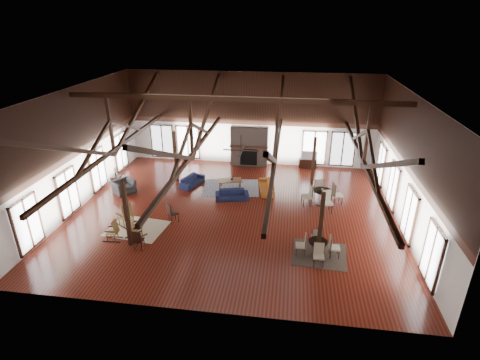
# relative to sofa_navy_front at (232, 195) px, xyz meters

# --- Properties ---
(floor) EXTENTS (16.00, 16.00, 0.00)m
(floor) POSITION_rel_sofa_navy_front_xyz_m (0.32, -1.46, -0.26)
(floor) COLOR #5D1F13
(floor) RESTS_ON ground
(ceiling) EXTENTS (16.00, 14.00, 0.02)m
(ceiling) POSITION_rel_sofa_navy_front_xyz_m (0.32, -1.46, 5.74)
(ceiling) COLOR black
(ceiling) RESTS_ON wall_back
(wall_back) EXTENTS (16.00, 0.02, 6.00)m
(wall_back) POSITION_rel_sofa_navy_front_xyz_m (0.32, 5.54, 2.74)
(wall_back) COLOR silver
(wall_back) RESTS_ON floor
(wall_front) EXTENTS (16.00, 0.02, 6.00)m
(wall_front) POSITION_rel_sofa_navy_front_xyz_m (0.32, -8.46, 2.74)
(wall_front) COLOR silver
(wall_front) RESTS_ON floor
(wall_left) EXTENTS (0.02, 14.00, 6.00)m
(wall_left) POSITION_rel_sofa_navy_front_xyz_m (-7.68, -1.46, 2.74)
(wall_left) COLOR silver
(wall_left) RESTS_ON floor
(wall_right) EXTENTS (0.02, 14.00, 6.00)m
(wall_right) POSITION_rel_sofa_navy_front_xyz_m (8.32, -1.46, 2.74)
(wall_right) COLOR silver
(wall_right) RESTS_ON floor
(roof_truss) EXTENTS (15.60, 14.07, 3.14)m
(roof_truss) POSITION_rel_sofa_navy_front_xyz_m (0.32, -1.46, 3.77)
(roof_truss) COLOR black
(roof_truss) RESTS_ON wall_back
(post_grid) EXTENTS (8.16, 7.16, 3.05)m
(post_grid) POSITION_rel_sofa_navy_front_xyz_m (0.32, -1.46, 1.26)
(post_grid) COLOR black
(post_grid) RESTS_ON floor
(fireplace) EXTENTS (2.50, 0.69, 2.60)m
(fireplace) POSITION_rel_sofa_navy_front_xyz_m (0.32, 5.21, 1.03)
(fireplace) COLOR #736257
(fireplace) RESTS_ON floor
(ceiling_fan) EXTENTS (1.60, 1.60, 0.75)m
(ceiling_fan) POSITION_rel_sofa_navy_front_xyz_m (0.82, -2.46, 3.47)
(ceiling_fan) COLOR black
(ceiling_fan) RESTS_ON roof_truss
(sofa_navy_front) EXTENTS (1.90, 1.07, 0.52)m
(sofa_navy_front) POSITION_rel_sofa_navy_front_xyz_m (0.00, 0.00, 0.00)
(sofa_navy_front) COLOR #141938
(sofa_navy_front) RESTS_ON floor
(sofa_navy_left) EXTENTS (1.90, 1.23, 0.52)m
(sofa_navy_left) POSITION_rel_sofa_navy_front_xyz_m (-2.63, 1.52, -0.00)
(sofa_navy_left) COLOR #171D41
(sofa_navy_left) RESTS_ON floor
(sofa_orange) EXTENTS (2.03, 1.04, 0.57)m
(sofa_orange) POSITION_rel_sofa_navy_front_xyz_m (1.77, 1.29, 0.02)
(sofa_orange) COLOR #9E551E
(sofa_orange) RESTS_ON floor
(coffee_table) EXTENTS (1.48, 1.03, 0.52)m
(coffee_table) POSITION_rel_sofa_navy_front_xyz_m (-0.33, 1.37, 0.20)
(coffee_table) COLOR brown
(coffee_table) RESTS_ON floor
(vase) EXTENTS (0.22, 0.22, 0.18)m
(vase) POSITION_rel_sofa_navy_front_xyz_m (-0.21, 1.38, 0.34)
(vase) COLOR #B2B2B2
(vase) RESTS_ON coffee_table
(armchair) EXTENTS (1.46, 1.48, 0.73)m
(armchair) POSITION_rel_sofa_navy_front_xyz_m (-6.16, -0.03, 0.10)
(armchair) COLOR #28282A
(armchair) RESTS_ON floor
(side_table_lamp) EXTENTS (0.48, 0.48, 1.22)m
(side_table_lamp) POSITION_rel_sofa_navy_front_xyz_m (-6.91, 0.69, 0.20)
(side_table_lamp) COLOR black
(side_table_lamp) RESTS_ON floor
(rocking_chair_a) EXTENTS (1.06, 0.93, 1.22)m
(rocking_chair_a) POSITION_rel_sofa_navy_front_xyz_m (-4.46, -3.51, 0.31)
(rocking_chair_a) COLOR olive
(rocking_chair_a) RESTS_ON floor
(rocking_chair_b) EXTENTS (0.87, 0.99, 1.13)m
(rocking_chair_b) POSITION_rel_sofa_navy_front_xyz_m (-3.75, -4.41, 0.27)
(rocking_chair_b) COLOR olive
(rocking_chair_b) RESTS_ON floor
(rocking_chair_c) EXTENTS (0.79, 0.47, 0.99)m
(rocking_chair_c) POSITION_rel_sofa_navy_front_xyz_m (-4.53, -4.70, 0.21)
(rocking_chair_c) COLOR olive
(rocking_chair_c) RESTS_ON floor
(side_chair_a) EXTENTS (0.61, 0.61, 1.03)m
(side_chair_a) POSITION_rel_sofa_navy_front_xyz_m (-2.50, -2.85, 0.33)
(side_chair_a) COLOR black
(side_chair_a) RESTS_ON floor
(side_chair_b) EXTENTS (0.40, 0.40, 0.93)m
(side_chair_b) POSITION_rel_sofa_navy_front_xyz_m (-3.18, -5.29, 0.28)
(side_chair_b) COLOR black
(side_chair_b) RESTS_ON floor
(cafe_table_near) EXTENTS (1.83, 1.83, 0.96)m
(cafe_table_near) POSITION_rel_sofa_navy_front_xyz_m (4.33, -4.64, 0.22)
(cafe_table_near) COLOR black
(cafe_table_near) RESTS_ON floor
(cafe_table_far) EXTENTS (2.24, 2.24, 1.14)m
(cafe_table_far) POSITION_rel_sofa_navy_front_xyz_m (4.78, 0.04, 0.31)
(cafe_table_far) COLOR black
(cafe_table_far) RESTS_ON floor
(cup_near) EXTENTS (0.12, 0.12, 0.09)m
(cup_near) POSITION_rel_sofa_navy_front_xyz_m (4.38, -4.56, 0.47)
(cup_near) COLOR #B2B2B2
(cup_near) RESTS_ON cafe_table_near
(cup_far) EXTENTS (0.18, 0.18, 0.11)m
(cup_far) POSITION_rel_sofa_navy_front_xyz_m (4.77, -0.01, 0.62)
(cup_far) COLOR #B2B2B2
(cup_far) RESTS_ON cafe_table_far
(tv_console) EXTENTS (1.13, 0.42, 0.56)m
(tv_console) POSITION_rel_sofa_navy_front_xyz_m (4.18, 5.29, 0.02)
(tv_console) COLOR black
(tv_console) RESTS_ON floor
(television) EXTENTS (1.01, 0.15, 0.58)m
(television) POSITION_rel_sofa_navy_front_xyz_m (4.23, 5.29, 0.59)
(television) COLOR #B2B2B2
(television) RESTS_ON tv_console
(rug_tan) EXTENTS (2.81, 2.33, 0.01)m
(rug_tan) POSITION_rel_sofa_navy_front_xyz_m (-3.94, -3.64, -0.26)
(rug_tan) COLOR #CAB58C
(rug_tan) RESTS_ON floor
(rug_navy) EXTENTS (3.44, 2.76, 0.01)m
(rug_navy) POSITION_rel_sofa_navy_front_xyz_m (-0.27, 1.41, -0.26)
(rug_navy) COLOR #1B274C
(rug_navy) RESTS_ON floor
(rug_dark) EXTENTS (2.35, 2.17, 0.01)m
(rug_dark) POSITION_rel_sofa_navy_front_xyz_m (4.44, -4.56, -0.25)
(rug_dark) COLOR black
(rug_dark) RESTS_ON floor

